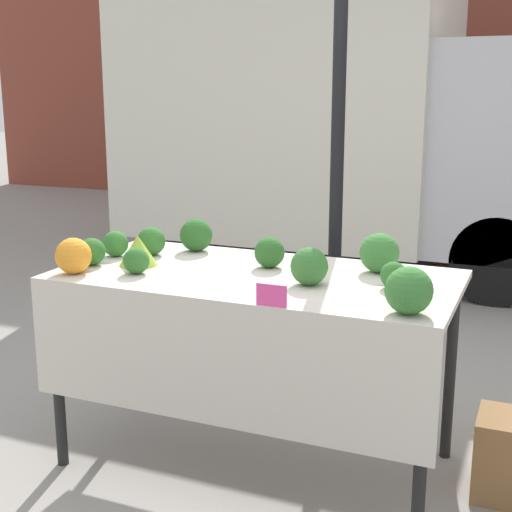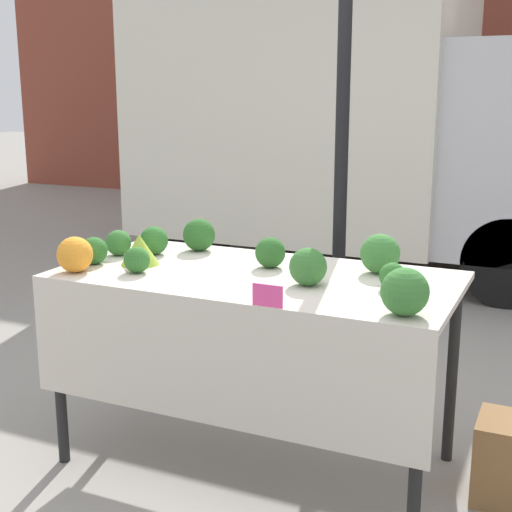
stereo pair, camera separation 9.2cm
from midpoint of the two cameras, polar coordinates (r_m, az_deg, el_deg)
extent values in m
plane|color=gray|center=(3.46, 0.79, -15.99)|extent=(40.00, 40.00, 0.00)
cube|color=brown|center=(10.64, 18.74, 18.57)|extent=(16.00, 0.60, 5.61)
cylinder|color=black|center=(3.74, 7.51, 6.24)|extent=(0.07, 0.07, 2.48)
cube|color=silver|center=(7.18, 4.55, 11.96)|extent=(2.92, 2.27, 2.42)
cylinder|color=black|center=(5.98, 19.98, -0.43)|extent=(0.72, 0.22, 0.72)
cylinder|color=black|center=(6.79, -4.73, 1.89)|extent=(0.72, 0.22, 0.72)
cylinder|color=black|center=(8.45, 1.45, 4.16)|extent=(0.72, 0.22, 0.72)
cube|color=beige|center=(3.13, 0.84, -1.70)|extent=(1.74, 0.87, 0.03)
cube|color=beige|center=(2.84, -2.68, -8.85)|extent=(1.74, 0.01, 0.49)
cylinder|color=black|center=(3.37, -14.72, -9.08)|extent=(0.05, 0.05, 0.87)
cylinder|color=black|center=(2.73, 13.75, -14.51)|extent=(0.05, 0.05, 0.87)
cylinder|color=black|center=(3.94, -7.86, -5.47)|extent=(0.05, 0.05, 0.87)
cylinder|color=black|center=(3.41, 16.17, -8.92)|extent=(0.05, 0.05, 0.87)
sphere|color=orange|center=(3.22, -13.50, 0.11)|extent=(0.16, 0.16, 0.16)
cone|color=#93B238|center=(3.31, -8.51, 0.51)|extent=(0.18, 0.18, 0.14)
sphere|color=#2D6628|center=(3.16, -8.69, -0.31)|extent=(0.12, 0.12, 0.12)
sphere|color=#2D6628|center=(3.50, -7.42, 1.24)|extent=(0.14, 0.14, 0.14)
sphere|color=#2D6628|center=(2.93, 11.79, -1.57)|extent=(0.11, 0.11, 0.11)
sphere|color=#387533|center=(3.17, 10.73, 0.18)|extent=(0.17, 0.17, 0.17)
sphere|color=#387533|center=(2.60, 12.82, -2.81)|extent=(0.17, 0.17, 0.17)
sphere|color=#336B2D|center=(2.93, 5.08, -0.87)|extent=(0.16, 0.16, 0.16)
sphere|color=#2D6628|center=(3.36, -12.08, 0.42)|extent=(0.13, 0.13, 0.13)
sphere|color=#285B23|center=(3.22, 1.97, 0.27)|extent=(0.14, 0.14, 0.14)
sphere|color=#336B2D|center=(3.51, -10.22, 1.05)|extent=(0.12, 0.12, 0.12)
sphere|color=#285B23|center=(3.56, -3.84, 1.71)|extent=(0.16, 0.16, 0.16)
cube|color=#EF4793|center=(2.65, 1.93, -3.18)|extent=(0.12, 0.01, 0.08)
camera|label=1|loc=(0.05, -89.15, 0.20)|focal=50.00mm
camera|label=2|loc=(0.05, 90.85, -0.20)|focal=50.00mm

